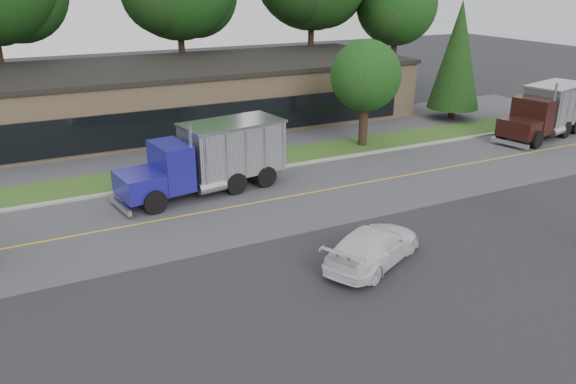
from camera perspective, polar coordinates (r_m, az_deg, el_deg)
name	(u,v)px	position (r m, az deg, el deg)	size (l,w,h in m)	color
ground	(361,291)	(19.72, 7.41, -9.98)	(140.00, 140.00, 0.00)	#313136
road	(256,203)	(26.82, -3.22, -1.11)	(60.00, 8.00, 0.02)	slate
center_line	(256,203)	(26.82, -3.22, -1.11)	(60.00, 0.12, 0.01)	gold
curb	(226,177)	(30.48, -6.37, 1.56)	(60.00, 0.30, 0.12)	#9E9E99
grass_verge	(214,167)	(32.09, -7.49, 2.52)	(60.00, 3.40, 0.03)	#356522
far_parking	(188,145)	(36.65, -10.11, 4.72)	(60.00, 7.00, 0.02)	slate
strip_mall	(189,95)	(42.34, -10.07, 9.70)	(32.00, 12.00, 4.00)	tan
tree_far_e	(397,8)	(56.34, 11.01, 17.86)	(8.03, 7.56, 11.46)	#382619
evergreen_right	(458,55)	(43.90, 16.84, 13.16)	(3.79, 3.79, 8.62)	#382619
tree_verge	(366,79)	(35.53, 7.93, 11.31)	(4.63, 4.36, 6.61)	#382619
dump_truck_blue	(212,156)	(28.03, -7.72, 3.64)	(8.69, 3.81, 3.36)	black
dump_truck_maroon	(547,110)	(41.56, 24.83, 7.60)	(8.04, 4.31, 3.36)	black
rally_car	(373,246)	(21.26, 8.64, -5.44)	(1.98, 4.87, 1.41)	white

